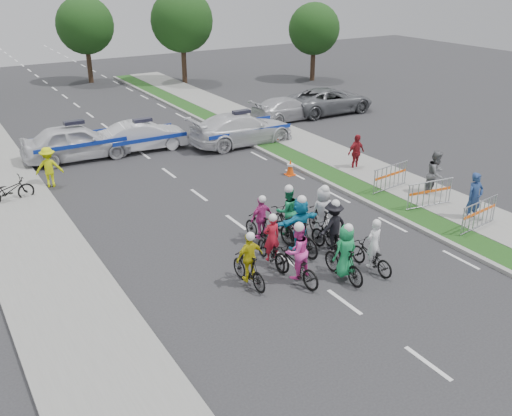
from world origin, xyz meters
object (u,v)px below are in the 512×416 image
rider_2 (296,260)px  spectator_0 (475,198)px  barrier_2 (390,178)px  rider_8 (287,219)px  tree_2 (314,29)px  marshal_hiviz (49,167)px  rider_6 (271,247)px  barrier_0 (479,216)px  cone_0 (290,167)px  civilian_sedan (288,109)px  rider_7 (322,218)px  parked_bike (9,191)px  police_car_1 (144,136)px  tree_1 (182,21)px  spectator_1 (436,174)px  rider_0 (372,253)px  rider_3 (249,265)px  cone_1 (277,137)px  police_car_2 (242,129)px  tree_4 (85,25)px  police_car_0 (76,142)px  rider_9 (261,224)px  civilian_suv (330,100)px  rider_4 (332,232)px  rider_1 (345,258)px  spectator_2 (356,153)px

rider_2 → spectator_0: size_ratio=1.07×
barrier_2 → rider_8: bearing=-167.0°
spectator_0 → tree_2: tree_2 is taller
marshal_hiviz → rider_6: bearing=128.1°
barrier_0 → cone_0: 8.27m
civilian_sedan → rider_7: bearing=146.2°
civilian_sedan → tree_2: 12.81m
parked_bike → police_car_1: bearing=-70.5°
barrier_0 → tree_1: size_ratio=0.29×
spectator_1 → civilian_sedan: bearing=64.5°
rider_0 → barrier_0: (4.92, 0.18, -0.01)m
civilian_sedan → rider_3: bearing=138.8°
cone_1 → rider_0: bearing=-110.8°
cone_1 → tree_1: size_ratio=0.10×
rider_8 → tree_1: tree_1 is taller
rider_0 → rider_6: rider_6 is taller
police_car_2 → barrier_0: police_car_2 is taller
cone_0 → tree_4: bearing=93.2°
cone_0 → tree_2: size_ratio=0.12×
marshal_hiviz → police_car_1: bearing=-135.8°
police_car_0 → police_car_2: 7.96m
police_car_0 → police_car_2: (7.75, -1.84, -0.05)m
rider_9 → rider_0: bearing=111.9°
civilian_suv → parked_bike: size_ratio=2.87×
rider_4 → civilian_sedan: size_ratio=0.41×
rider_6 → barrier_2: rider_6 is taller
rider_1 → tree_2: tree_2 is taller
civilian_sedan → spectator_1: size_ratio=2.48×
civilian_sedan → tree_1: 13.66m
tree_4 → rider_4: bearing=-92.8°
cone_0 → tree_1: bearing=77.6°
spectator_0 → cone_1: spectator_0 is taller
parked_bike → rider_9: bearing=-149.5°
rider_4 → tree_2: (16.55, 23.56, 3.12)m
barrier_0 → police_car_2: bearing=97.9°
rider_4 → rider_8: size_ratio=0.95×
rider_0 → spectator_1: spectator_1 is taller
police_car_2 → barrier_2: size_ratio=2.70×
police_car_1 → cone_1: police_car_1 is taller
rider_8 → tree_4: 30.22m
police_car_0 → parked_bike: 5.42m
spectator_0 → tree_1: size_ratio=0.26×
spectator_2 → parked_bike: bearing=156.7°
barrier_0 → spectator_2: bearing=85.9°
spectator_1 → tree_4: (-4.87, 29.82, 3.27)m
rider_4 → spectator_1: size_ratio=1.03×
civilian_suv → police_car_2: bearing=112.1°
civilian_suv → tree_2: (5.29, 8.97, 3.08)m
rider_6 → tree_1: bearing=-105.4°
civilian_sedan → tree_1: (-0.55, 13.09, 3.88)m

